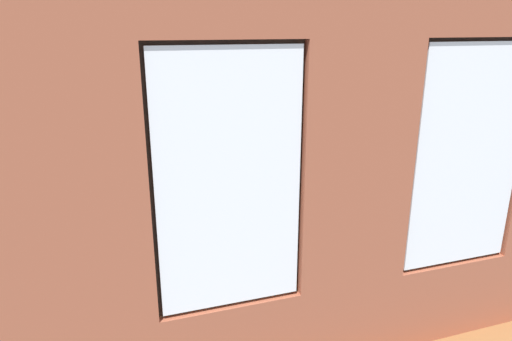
{
  "coord_description": "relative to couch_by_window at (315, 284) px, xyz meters",
  "views": [
    {
      "loc": [
        1.75,
        5.69,
        2.73
      ],
      "look_at": [
        -0.0,
        0.4,
        0.95
      ],
      "focal_mm": 32.0,
      "sensor_mm": 36.0,
      "label": 1
    }
  ],
  "objects": [
    {
      "name": "cup_ceramic",
      "position": [
        0.01,
        -2.27,
        0.12
      ],
      "size": [
        0.07,
        0.07,
        0.09
      ],
      "primitive_type": "cylinder",
      "color": "silver",
      "rests_on": "coffee_table"
    },
    {
      "name": "coffee_table",
      "position": [
        0.01,
        -2.27,
        0.03
      ],
      "size": [
        1.46,
        0.88,
        0.4
      ],
      "color": "tan",
      "rests_on": "ground_plane"
    },
    {
      "name": "potted_plant_beside_window_right",
      "position": [
        1.23,
        0.1,
        0.44
      ],
      "size": [
        0.77,
        0.74,
        1.4
      ],
      "color": "brown",
      "rests_on": "ground_plane"
    },
    {
      "name": "ground_plane",
      "position": [
        0.03,
        -2.18,
        -0.38
      ],
      "size": [
        6.67,
        6.41,
        0.1
      ],
      "primitive_type": "cube",
      "color": "brown"
    },
    {
      "name": "potted_plant_corner_near_left",
      "position": [
        -2.46,
        -4.38,
        0.45
      ],
      "size": [
        0.81,
        0.83,
        1.33
      ],
      "color": "brown",
      "rests_on": "ground_plane"
    },
    {
      "name": "couch_left",
      "position": [
        -2.31,
        -2.33,
        0.0
      ],
      "size": [
        0.99,
        1.97,
        0.8
      ],
      "rotation": [
        0.0,
        0.0,
        1.63
      ],
      "color": "black",
      "rests_on": "ground_plane"
    },
    {
      "name": "couch_by_window",
      "position": [
        0.0,
        0.0,
        0.0
      ],
      "size": [
        2.1,
        0.87,
        0.8
      ],
      "color": "black",
      "rests_on": "ground_plane"
    },
    {
      "name": "potted_plant_mid_room_small",
      "position": [
        -0.67,
        -3.2,
        0.05
      ],
      "size": [
        0.33,
        0.33,
        0.57
      ],
      "color": "beige",
      "rests_on": "ground_plane"
    },
    {
      "name": "brick_wall_with_windows",
      "position": [
        0.03,
        0.65,
        1.37
      ],
      "size": [
        6.07,
        0.3,
        3.43
      ],
      "color": "#9E5138",
      "rests_on": "ground_plane"
    },
    {
      "name": "papasan_chair",
      "position": [
        0.46,
        -4.1,
        0.11
      ],
      "size": [
        1.09,
        1.09,
        0.69
      ],
      "color": "olive",
      "rests_on": "ground_plane"
    },
    {
      "name": "candle_jar",
      "position": [
        0.45,
        -2.14,
        0.12
      ],
      "size": [
        0.08,
        0.08,
        0.09
      ],
      "primitive_type": "cylinder",
      "color": "#B7333D",
      "rests_on": "coffee_table"
    },
    {
      "name": "potted_plant_between_couches",
      "position": [
        -1.49,
        -0.05,
        0.42
      ],
      "size": [
        1.18,
        1.22,
        1.29
      ],
      "color": "brown",
      "rests_on": "ground_plane"
    },
    {
      "name": "media_console",
      "position": [
        2.71,
        -2.38,
        -0.07
      ],
      "size": [
        1.09,
        0.42,
        0.51
      ],
      "primitive_type": "cube",
      "color": "black",
      "rests_on": "ground_plane"
    },
    {
      "name": "potted_plant_foreground_right",
      "position": [
        2.41,
        -4.33,
        0.53
      ],
      "size": [
        0.87,
        0.87,
        1.32
      ],
      "color": "beige",
      "rests_on": "ground_plane"
    },
    {
      "name": "remote_silver",
      "position": [
        -0.1,
        -2.14,
        0.09
      ],
      "size": [
        0.05,
        0.17,
        0.02
      ],
      "primitive_type": "cube",
      "rotation": [
        0.0,
        0.0,
        3.13
      ],
      "color": "#B2B2B7",
      "rests_on": "coffee_table"
    },
    {
      "name": "tv_flatscreen",
      "position": [
        2.71,
        -2.38,
        0.54
      ],
      "size": [
        1.07,
        0.2,
        0.71
      ],
      "color": "black",
      "rests_on": "media_console"
    }
  ]
}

